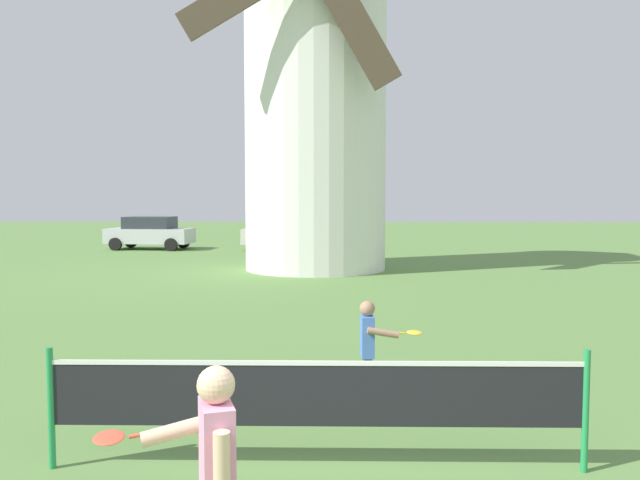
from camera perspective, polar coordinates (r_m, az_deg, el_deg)
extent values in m
cylinder|color=white|center=(21.07, -0.43, 11.51)|extent=(4.77, 4.77, 10.43)
cylinder|color=#238E4C|center=(6.14, -23.85, -14.19)|extent=(0.06, 0.06, 1.10)
cylinder|color=#238E4C|center=(6.05, 23.57, -14.45)|extent=(0.06, 0.06, 1.10)
cube|color=black|center=(5.57, -0.34, -14.37)|extent=(4.71, 0.01, 0.55)
cube|color=white|center=(5.48, -0.34, -11.44)|extent=(4.71, 0.02, 0.04)
cube|color=pink|center=(3.77, -9.63, -19.01)|extent=(0.27, 0.36, 0.59)
sphere|color=#DBB28E|center=(3.64, -9.70, -13.21)|extent=(0.22, 0.22, 0.22)
cylinder|color=#DBB28E|center=(3.59, -9.17, -20.58)|extent=(0.09, 0.09, 0.44)
cylinder|color=#DBB28E|center=(3.89, -13.04, -16.91)|extent=(0.46, 0.23, 0.17)
cylinder|color=#D84C33|center=(3.89, -15.75, -16.99)|extent=(0.22, 0.09, 0.04)
ellipsoid|color=#D84C33|center=(3.89, -19.14, -17.05)|extent=(0.25, 0.28, 0.03)
cylinder|color=slate|center=(7.52, 4.34, -12.69)|extent=(0.11, 0.11, 0.55)
cylinder|color=slate|center=(7.39, 4.48, -13.00)|extent=(0.11, 0.11, 0.55)
cube|color=#4C7AD1|center=(7.32, 4.43, -8.95)|extent=(0.16, 0.28, 0.49)
sphere|color=tan|center=(7.26, 4.45, -6.40)|extent=(0.18, 0.18, 0.18)
cylinder|color=tan|center=(7.50, 4.26, -8.81)|extent=(0.08, 0.08, 0.37)
cylinder|color=tan|center=(7.18, 5.91, -8.62)|extent=(0.38, 0.10, 0.14)
cylinder|color=yellow|center=(7.20, 7.07, -8.59)|extent=(0.22, 0.04, 0.04)
ellipsoid|color=yellow|center=(7.24, 8.81, -8.54)|extent=(0.19, 0.25, 0.03)
cube|color=silver|center=(30.17, -15.60, 0.39)|extent=(4.11, 2.10, 0.70)
cube|color=#2D333D|center=(30.14, -15.62, 1.58)|extent=(2.36, 1.71, 0.56)
cylinder|color=black|center=(30.51, -12.64, -0.18)|extent=(0.62, 0.24, 0.60)
cylinder|color=black|center=(28.91, -13.75, -0.42)|extent=(0.62, 0.24, 0.60)
cylinder|color=black|center=(31.51, -17.26, -0.14)|extent=(0.62, 0.24, 0.60)
cylinder|color=black|center=(29.96, -18.58, -0.37)|extent=(0.62, 0.24, 0.60)
cube|color=silver|center=(28.63, -2.81, 0.35)|extent=(4.50, 2.07, 0.70)
cube|color=#2D333D|center=(28.60, -2.82, 1.61)|extent=(2.56, 1.70, 0.56)
cylinder|color=black|center=(29.31, 0.31, -0.25)|extent=(0.61, 0.23, 0.60)
cylinder|color=black|center=(27.62, -0.02, -0.51)|extent=(0.61, 0.23, 0.60)
cylinder|color=black|center=(29.74, -5.39, -0.21)|extent=(0.61, 0.23, 0.60)
cylinder|color=black|center=(28.08, -6.07, -0.46)|extent=(0.61, 0.23, 0.60)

